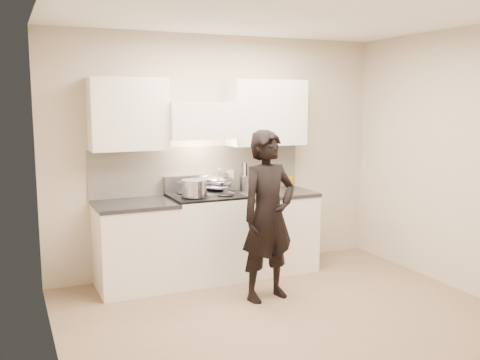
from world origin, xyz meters
The scene contains 11 objects.
ground_plane centered at (0.00, 0.00, 0.00)m, with size 4.00×4.00×0.00m, color #806C52.
room_shell centered at (-0.06, 0.37, 1.60)m, with size 4.04×3.54×2.70m.
stove centered at (-0.30, 1.42, 0.47)m, with size 0.76×0.65×0.96m.
counter_right centered at (0.53, 1.43, 0.46)m, with size 0.92×0.67×0.92m.
counter_left centered at (-1.08, 1.43, 0.46)m, with size 0.82×0.67×0.92m.
wok centered at (-0.10, 1.55, 1.05)m, with size 0.35×0.44×0.28m.
stock_pot centered at (-0.46, 1.31, 1.05)m, with size 0.38×0.30×0.18m.
utensil_crock centered at (0.26, 1.61, 1.02)m, with size 0.12×0.12×0.33m.
spice_jar centered at (0.45, 1.63, 0.96)m, with size 0.04×0.04×0.09m.
oil_glass centered at (0.81, 1.52, 1.00)m, with size 0.09×0.09×0.15m.
person centered at (0.05, 0.60, 0.84)m, with size 0.62×0.40×1.69m, color black.
Camera 1 is at (-2.29, -3.98, 1.97)m, focal length 40.00 mm.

